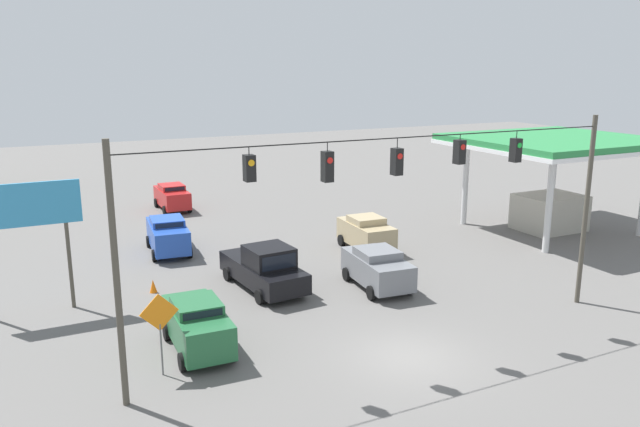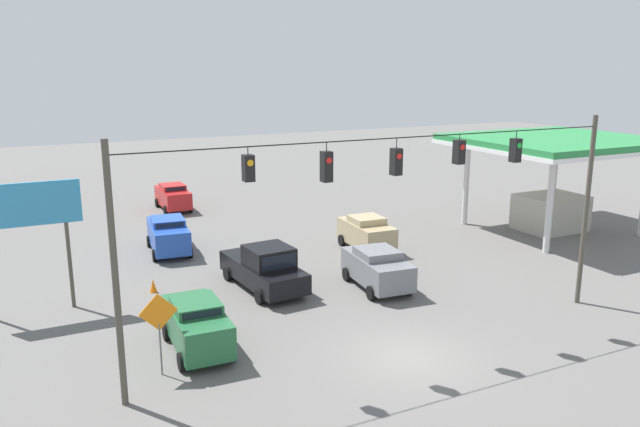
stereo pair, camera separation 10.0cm
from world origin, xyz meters
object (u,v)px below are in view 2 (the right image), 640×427
object	(u,v)px
traffic_cone_second	(175,308)
roadside_billboard	(24,216)
sedan_green_parked_shoulder	(197,324)
sedan_grey_crossing_near	(377,267)
sedan_blue_withflow_far	(168,234)
gas_station	(555,163)
traffic_cone_third	(153,286)
traffic_cone_nearest	(194,337)
work_zone_sign	(159,319)
sedan_tan_oncoming_far	(366,233)
sedan_red_withflow_deep	(173,196)
pickup_truck_black_withflow_mid	(264,268)
overhead_signal_span	(395,202)

from	to	relation	value
traffic_cone_second	roadside_billboard	world-z (taller)	roadside_billboard
sedan_green_parked_shoulder	sedan_grey_crossing_near	distance (m)	9.55
sedan_blue_withflow_far	traffic_cone_second	size ratio (longest dim) A/B	7.53
gas_station	traffic_cone_third	bearing A→B (deg)	0.71
traffic_cone_nearest	work_zone_sign	xyz separation A→B (m)	(1.56, 1.75, 1.69)
sedan_green_parked_shoulder	sedan_tan_oncoming_far	world-z (taller)	sedan_tan_oncoming_far
traffic_cone_third	work_zone_sign	size ratio (longest dim) A/B	0.21
traffic_cone_nearest	traffic_cone_second	world-z (taller)	same
sedan_red_withflow_deep	work_zone_sign	xyz separation A→B (m)	(5.97, 24.00, 1.03)
traffic_cone_nearest	work_zone_sign	bearing A→B (deg)	48.23
sedan_tan_oncoming_far	roadside_billboard	world-z (taller)	roadside_billboard
sedan_tan_oncoming_far	gas_station	world-z (taller)	gas_station
pickup_truck_black_withflow_mid	traffic_cone_third	distance (m)	5.05
sedan_green_parked_shoulder	traffic_cone_third	xyz separation A→B (m)	(0.25, -6.62, -0.68)
sedan_green_parked_shoulder	sedan_tan_oncoming_far	size ratio (longest dim) A/B	1.07
gas_station	work_zone_sign	bearing A→B (deg)	17.75
sedan_green_parked_shoulder	sedan_red_withflow_deep	bearing A→B (deg)	-100.99
sedan_grey_crossing_near	sedan_green_parked_shoulder	bearing A→B (deg)	16.73
sedan_tan_oncoming_far	sedan_green_parked_shoulder	bearing A→B (deg)	34.91
traffic_cone_nearest	sedan_blue_withflow_far	bearing A→B (deg)	-98.46
gas_station	roadside_billboard	world-z (taller)	gas_station
sedan_red_withflow_deep	sedan_blue_withflow_far	bearing A→B (deg)	75.60
traffic_cone_nearest	gas_station	size ratio (longest dim) A/B	0.06
sedan_blue_withflow_far	roadside_billboard	distance (m)	9.83
sedan_blue_withflow_far	traffic_cone_second	bearing A→B (deg)	78.89
work_zone_sign	sedan_red_withflow_deep	bearing A→B (deg)	-103.97
pickup_truck_black_withflow_mid	sedan_tan_oncoming_far	world-z (taller)	pickup_truck_black_withflow_mid
sedan_tan_oncoming_far	traffic_cone_third	xyz separation A→B (m)	(11.98, 1.58, -0.68)
traffic_cone_nearest	roadside_billboard	size ratio (longest dim) A/B	0.11
sedan_red_withflow_deep	traffic_cone_second	size ratio (longest dim) A/B	6.88
roadside_billboard	work_zone_sign	size ratio (longest dim) A/B	1.92
overhead_signal_span	pickup_truck_black_withflow_mid	world-z (taller)	overhead_signal_span
overhead_signal_span	sedan_green_parked_shoulder	size ratio (longest dim) A/B	4.61
sedan_grey_crossing_near	pickup_truck_black_withflow_mid	bearing A→B (deg)	-24.25
pickup_truck_black_withflow_mid	gas_station	world-z (taller)	gas_station
roadside_billboard	overhead_signal_span	bearing A→B (deg)	142.34
pickup_truck_black_withflow_mid	sedan_blue_withflow_far	xyz separation A→B (m)	(2.64, -7.67, 0.03)
sedan_green_parked_shoulder	work_zone_sign	world-z (taller)	work_zone_sign
sedan_blue_withflow_far	traffic_cone_third	bearing A→B (deg)	70.94
overhead_signal_span	sedan_blue_withflow_far	bearing A→B (deg)	-72.82
overhead_signal_span	sedan_blue_withflow_far	world-z (taller)	overhead_signal_span
sedan_grey_crossing_near	sedan_red_withflow_deep	world-z (taller)	sedan_grey_crossing_near
sedan_red_withflow_deep	roadside_billboard	distance (m)	19.22
sedan_green_parked_shoulder	pickup_truck_black_withflow_mid	world-z (taller)	pickup_truck_black_withflow_mid
sedan_grey_crossing_near	traffic_cone_second	world-z (taller)	sedan_grey_crossing_near
pickup_truck_black_withflow_mid	traffic_cone_second	xyz separation A→B (m)	(4.42, 1.36, -0.67)
overhead_signal_span	sedan_blue_withflow_far	xyz separation A→B (m)	(4.70, -15.20, -4.34)
overhead_signal_span	sedan_blue_withflow_far	size ratio (longest dim) A/B	4.19
traffic_cone_second	gas_station	xyz separation A→B (m)	(-24.09, -3.41, 3.90)
roadside_billboard	sedan_green_parked_shoulder	bearing A→B (deg)	129.16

